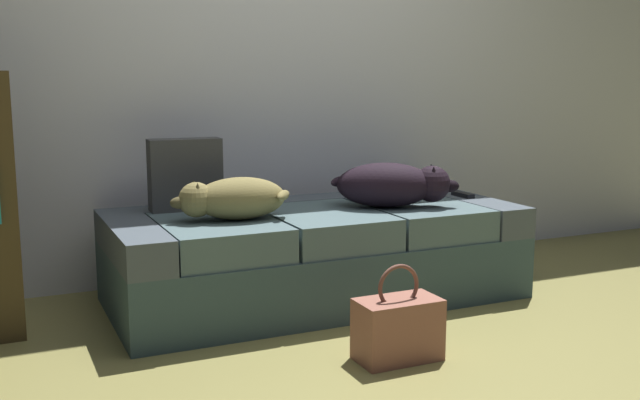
{
  "coord_description": "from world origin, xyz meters",
  "views": [
    {
      "loc": [
        -1.44,
        -2.19,
        1.08
      ],
      "look_at": [
        0.0,
        0.97,
        0.5
      ],
      "focal_mm": 41.69,
      "sensor_mm": 36.0,
      "label": 1
    }
  ],
  "objects": [
    {
      "name": "dog_tan",
      "position": [
        -0.45,
        0.92,
        0.54
      ],
      "size": [
        0.56,
        0.27,
        0.19
      ],
      "color": "olive",
      "rests_on": "couch"
    },
    {
      "name": "handbag",
      "position": [
        -0.04,
        0.16,
        0.13
      ],
      "size": [
        0.32,
        0.18,
        0.38
      ],
      "color": "#905746",
      "rests_on": "ground"
    },
    {
      "name": "ground_plane",
      "position": [
        0.0,
        0.0,
        0.0
      ],
      "size": [
        10.0,
        10.0,
        0.0
      ],
      "primitive_type": "plane",
      "color": "olive"
    },
    {
      "name": "couch",
      "position": [
        0.0,
        1.02,
        0.22
      ],
      "size": [
        1.95,
        0.87,
        0.45
      ],
      "color": "#33494E",
      "rests_on": "ground"
    },
    {
      "name": "dog_dark",
      "position": [
        0.36,
        0.91,
        0.56
      ],
      "size": [
        0.61,
        0.45,
        0.22
      ],
      "color": "black",
      "rests_on": "couch"
    },
    {
      "name": "throw_pillow",
      "position": [
        -0.57,
        1.26,
        0.62
      ],
      "size": [
        0.34,
        0.13,
        0.34
      ],
      "primitive_type": "cube",
      "rotation": [
        0.0,
        0.0,
        -0.03
      ],
      "color": "#393A3C",
      "rests_on": "couch"
    },
    {
      "name": "back_wall",
      "position": [
        0.0,
        1.66,
        1.4
      ],
      "size": [
        6.4,
        0.1,
        2.8
      ],
      "primitive_type": "cube",
      "color": "silver",
      "rests_on": "ground"
    },
    {
      "name": "tv_remote",
      "position": [
        0.86,
        1.03,
        0.46
      ],
      "size": [
        0.05,
        0.15,
        0.02
      ],
      "primitive_type": "cube",
      "rotation": [
        0.0,
        0.0,
        0.01
      ],
      "color": "black",
      "rests_on": "couch"
    }
  ]
}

